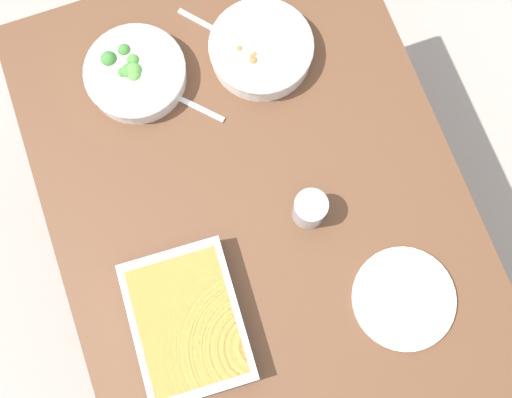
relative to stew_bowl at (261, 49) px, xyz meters
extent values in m
plane|color=#9E9389|center=(-0.32, 0.13, -0.77)|extent=(6.00, 6.00, 0.00)
cube|color=brown|center=(-0.32, 0.13, -0.05)|extent=(1.20, 0.90, 0.04)
cylinder|color=brown|center=(-0.86, -0.26, -0.42)|extent=(0.06, 0.06, 0.70)
cylinder|color=brown|center=(0.22, -0.26, -0.42)|extent=(0.06, 0.06, 0.70)
cylinder|color=brown|center=(0.22, 0.52, -0.42)|extent=(0.06, 0.06, 0.70)
cylinder|color=silver|center=(0.00, 0.00, 0.00)|extent=(0.23, 0.23, 0.05)
torus|color=silver|center=(0.00, 0.00, 0.02)|extent=(0.24, 0.24, 0.01)
cylinder|color=olive|center=(0.00, 0.00, 0.00)|extent=(0.19, 0.19, 0.03)
sphere|color=olive|center=(-0.02, 0.03, 0.02)|extent=(0.02, 0.02, 0.02)
sphere|color=#C66633|center=(0.01, 0.05, 0.02)|extent=(0.02, 0.02, 0.02)
sphere|color=olive|center=(-0.03, 0.03, 0.02)|extent=(0.02, 0.02, 0.02)
sphere|color=#C66633|center=(0.03, 0.00, 0.02)|extent=(0.02, 0.02, 0.02)
sphere|color=olive|center=(-0.02, 0.02, 0.02)|extent=(0.02, 0.02, 0.02)
sphere|color=silver|center=(-0.02, -0.04, 0.02)|extent=(0.01, 0.01, 0.01)
cylinder|color=silver|center=(0.04, 0.29, -0.01)|extent=(0.22, 0.22, 0.05)
torus|color=silver|center=(0.04, 0.29, 0.01)|extent=(0.23, 0.23, 0.01)
cylinder|color=#8CB272|center=(0.04, 0.29, 0.00)|extent=(0.18, 0.18, 0.02)
sphere|color=#478C38|center=(0.06, 0.28, 0.01)|extent=(0.03, 0.03, 0.03)
sphere|color=#3D7A33|center=(0.04, 0.29, 0.02)|extent=(0.03, 0.03, 0.03)
sphere|color=#3D7A33|center=(0.09, 0.29, 0.01)|extent=(0.03, 0.03, 0.03)
sphere|color=#569E42|center=(0.03, 0.29, 0.01)|extent=(0.03, 0.03, 0.03)
sphere|color=#3D7A33|center=(0.04, 0.31, 0.01)|extent=(0.03, 0.03, 0.03)
sphere|color=#569E42|center=(0.04, 0.29, 0.02)|extent=(0.04, 0.04, 0.04)
sphere|color=#3D7A33|center=(0.04, 0.29, 0.01)|extent=(0.03, 0.03, 0.03)
sphere|color=#3D7A33|center=(0.08, 0.33, 0.02)|extent=(0.04, 0.04, 0.04)
sphere|color=#478C38|center=(0.04, 0.30, 0.02)|extent=(0.03, 0.03, 0.03)
cube|color=silver|center=(-0.52, 0.35, 0.00)|extent=(0.31, 0.24, 0.06)
cube|color=gold|center=(-0.52, 0.35, 0.01)|extent=(0.27, 0.21, 0.04)
cylinder|color=#B2BCC6|center=(-0.39, 0.03, 0.01)|extent=(0.07, 0.07, 0.08)
cylinder|color=black|center=(-0.39, 0.03, 0.00)|extent=(0.06, 0.06, 0.05)
cylinder|color=silver|center=(-0.63, -0.09, -0.03)|extent=(0.22, 0.22, 0.01)
cube|color=silver|center=(0.12, 0.10, -0.03)|extent=(0.11, 0.10, 0.01)
ellipsoid|color=silver|center=(0.05, 0.05, -0.03)|extent=(0.05, 0.05, 0.01)
cube|color=silver|center=(-0.07, 0.18, -0.03)|extent=(0.11, 0.10, 0.01)
ellipsoid|color=silver|center=(-0.01, 0.24, -0.03)|extent=(0.05, 0.05, 0.01)
camera|label=1|loc=(-0.62, 0.23, 1.30)|focal=43.71mm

